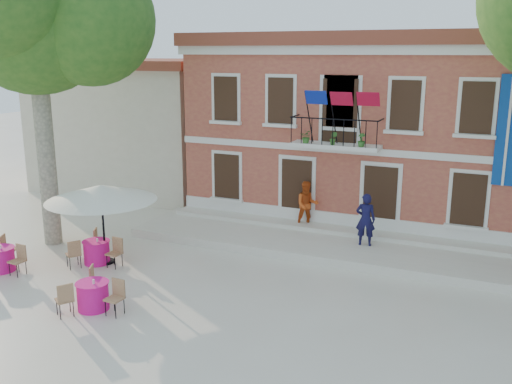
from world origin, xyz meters
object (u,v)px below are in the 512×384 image
object	(u,v)px
patio_umbrella	(101,193)
pedestrian_navy	(366,219)
cafe_table_1	(93,294)
plane_tree_west	(33,13)
cafe_table_2	(1,258)
cafe_table_0	(97,251)
pedestrian_orange	(307,205)

from	to	relation	value
patio_umbrella	pedestrian_navy	distance (m)	8.84
pedestrian_navy	cafe_table_1	bearing A→B (deg)	43.34
plane_tree_west	cafe_table_2	xyz separation A→B (m)	(0.47, -2.79, -7.60)
cafe_table_0	plane_tree_west	bearing A→B (deg)	160.17
cafe_table_1	cafe_table_2	distance (m)	4.62
pedestrian_orange	cafe_table_2	distance (m)	10.69
plane_tree_west	cafe_table_1	distance (m)	9.86
pedestrian_orange	cafe_table_1	xyz separation A→B (m)	(-3.15, -8.46, -0.76)
cafe_table_1	cafe_table_2	xyz separation A→B (m)	(-4.50, 1.03, 0.00)
pedestrian_navy	cafe_table_2	size ratio (longest dim) A/B	0.98
cafe_table_0	cafe_table_1	bearing A→B (deg)	-52.31
plane_tree_west	patio_umbrella	distance (m)	6.48
cafe_table_0	cafe_table_2	bearing A→B (deg)	-142.56
plane_tree_west	cafe_table_2	world-z (taller)	plane_tree_west
patio_umbrella	pedestrian_orange	world-z (taller)	patio_umbrella
plane_tree_west	pedestrian_navy	distance (m)	13.10
pedestrian_navy	cafe_table_0	distance (m)	9.07
cafe_table_2	cafe_table_0	bearing A→B (deg)	37.44
patio_umbrella	cafe_table_2	distance (m)	3.75
pedestrian_navy	cafe_table_2	distance (m)	11.97
patio_umbrella	pedestrian_orange	bearing A→B (deg)	47.12
cafe_table_0	cafe_table_1	distance (m)	3.56
plane_tree_west	cafe_table_2	bearing A→B (deg)	-80.36
patio_umbrella	cafe_table_2	xyz separation A→B (m)	(-2.55, -1.93, -1.94)
pedestrian_orange	cafe_table_2	world-z (taller)	pedestrian_orange
pedestrian_navy	cafe_table_1	size ratio (longest dim) A/B	0.98
plane_tree_west	pedestrian_orange	size ratio (longest dim) A/B	6.09
patio_umbrella	cafe_table_0	size ratio (longest dim) A/B	1.90
patio_umbrella	pedestrian_navy	size ratio (longest dim) A/B	1.95
cafe_table_2	pedestrian_orange	bearing A→B (deg)	44.13
plane_tree_west	pedestrian_orange	bearing A→B (deg)	29.66
pedestrian_orange	cafe_table_1	size ratio (longest dim) A/B	0.95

